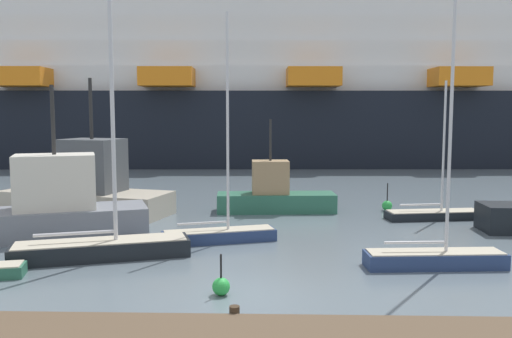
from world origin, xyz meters
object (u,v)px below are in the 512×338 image
(sailboat_2, at_px, (434,213))
(fishing_boat_2, at_px, (274,195))
(sailboat_0, at_px, (102,243))
(cruise_ship, at_px, (301,92))
(sailboat_4, at_px, (435,254))
(fishing_boat_3, at_px, (89,189))
(channel_buoy_1, at_px, (221,286))
(channel_buoy_0, at_px, (387,205))
(fishing_boat_0, at_px, (50,208))
(sailboat_3, at_px, (220,231))

(sailboat_2, bearing_deg, fishing_boat_2, 158.63)
(sailboat_0, bearing_deg, cruise_ship, 59.77)
(sailboat_4, xyz_separation_m, cruise_ship, (-2.40, 41.02, 7.02))
(fishing_boat_3, height_order, channel_buoy_1, fishing_boat_3)
(sailboat_0, distance_m, channel_buoy_0, 15.78)
(fishing_boat_0, distance_m, channel_buoy_0, 16.93)
(channel_buoy_1, relative_size, cruise_ship, 0.01)
(fishing_boat_2, bearing_deg, sailboat_3, 68.03)
(sailboat_0, relative_size, sailboat_3, 1.32)
(sailboat_0, distance_m, fishing_boat_3, 9.23)
(sailboat_3, bearing_deg, sailboat_4, -41.01)
(sailboat_0, relative_size, channel_buoy_1, 9.96)
(sailboat_0, xyz_separation_m, fishing_boat_2, (6.25, 9.45, 0.32))
(sailboat_3, relative_size, fishing_boat_3, 0.99)
(sailboat_4, bearing_deg, fishing_boat_0, 160.42)
(sailboat_0, relative_size, sailboat_2, 1.78)
(sailboat_2, relative_size, channel_buoy_1, 5.58)
(sailboat_3, distance_m, fishing_boat_0, 7.32)
(sailboat_4, height_order, channel_buoy_0, sailboat_4)
(fishing_boat_0, bearing_deg, channel_buoy_0, 3.40)
(sailboat_2, xyz_separation_m, fishing_boat_3, (-17.53, 0.93, 0.97))
(fishing_boat_0, distance_m, cruise_ship, 39.50)
(channel_buoy_0, bearing_deg, sailboat_3, -138.88)
(fishing_boat_3, bearing_deg, sailboat_3, -23.06)
(sailboat_0, distance_m, fishing_boat_2, 11.34)
(sailboat_2, distance_m, fishing_boat_2, 8.12)
(sailboat_0, relative_size, fishing_boat_3, 1.30)
(fishing_boat_0, distance_m, fishing_boat_3, 5.28)
(fishing_boat_3, height_order, channel_buoy_0, fishing_boat_3)
(sailboat_3, height_order, fishing_boat_0, sailboat_3)
(cruise_ship, bearing_deg, fishing_boat_3, -113.83)
(fishing_boat_0, xyz_separation_m, fishing_boat_3, (-0.14, 5.28, 0.06))
(sailboat_4, relative_size, fishing_boat_3, 0.99)
(fishing_boat_2, relative_size, cruise_ship, 0.05)
(sailboat_4, height_order, channel_buoy_1, sailboat_4)
(sailboat_4, height_order, fishing_boat_3, sailboat_4)
(sailboat_0, bearing_deg, channel_buoy_0, 21.54)
(fishing_boat_3, bearing_deg, fishing_boat_2, 21.00)
(sailboat_0, distance_m, sailboat_4, 11.70)
(fishing_boat_2, xyz_separation_m, channel_buoy_0, (6.05, 0.43, -0.61))
(sailboat_2, height_order, channel_buoy_1, sailboat_2)
(channel_buoy_0, bearing_deg, cruise_ship, 95.70)
(fishing_boat_0, relative_size, cruise_ship, 0.07)
(fishing_boat_0, xyz_separation_m, channel_buoy_0, (15.56, 6.61, -0.95))
(sailboat_0, height_order, channel_buoy_1, sailboat_0)
(fishing_boat_2, height_order, channel_buoy_0, fishing_boat_2)
(fishing_boat_2, relative_size, channel_buoy_1, 5.21)
(sailboat_4, relative_size, channel_buoy_0, 6.21)
(sailboat_3, height_order, fishing_boat_3, sailboat_3)
(cruise_ship, bearing_deg, fishing_boat_0, -110.75)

